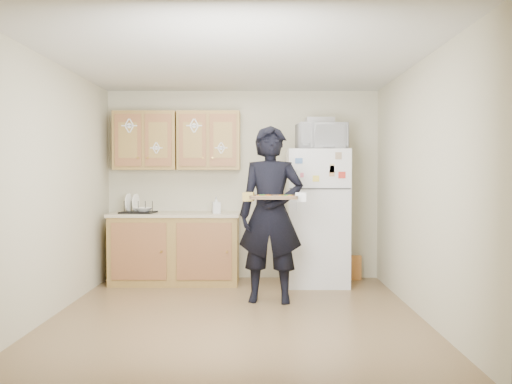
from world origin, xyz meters
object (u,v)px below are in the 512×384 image
(refrigerator, at_px, (317,217))
(microwave, at_px, (321,137))
(dish_rack, at_px, (138,206))
(person, at_px, (271,214))
(baking_tray, at_px, (275,198))

(refrigerator, relative_size, microwave, 2.89)
(microwave, height_order, dish_rack, microwave)
(refrigerator, bearing_deg, person, -123.87)
(baking_tray, bearing_deg, person, 101.78)
(person, xyz_separation_m, microwave, (0.65, 0.84, 0.91))
(refrigerator, distance_m, microwave, 1.02)
(refrigerator, bearing_deg, baking_tray, -115.52)
(person, distance_m, baking_tray, 0.36)
(person, height_order, dish_rack, person)
(refrigerator, xyz_separation_m, baking_tray, (-0.57, -1.19, 0.30))
(person, bearing_deg, dish_rack, 157.66)
(refrigerator, xyz_separation_m, dish_rack, (-2.27, -0.00, 0.13))
(baking_tray, distance_m, microwave, 1.48)
(baking_tray, distance_m, dish_rack, 2.08)
(microwave, bearing_deg, refrigerator, 124.58)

